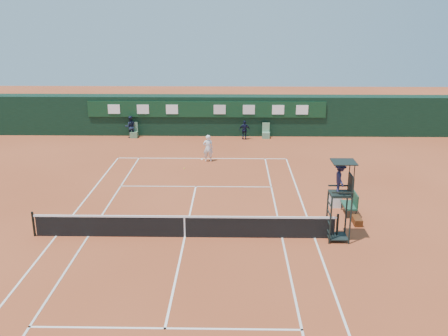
{
  "coord_description": "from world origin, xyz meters",
  "views": [
    {
      "loc": [
        2.02,
        -19.24,
        9.1
      ],
      "look_at": [
        1.55,
        6.0,
        1.2
      ],
      "focal_mm": 40.0,
      "sensor_mm": 36.0,
      "label": 1
    }
  ],
  "objects_px": {
    "tennis_net": "(185,226)",
    "player_bench": "(352,202)",
    "cooler": "(335,200)",
    "player": "(208,148)",
    "umpire_chair": "(341,184)"
  },
  "relations": [
    {
      "from": "tennis_net",
      "to": "player_bench",
      "type": "bearing_deg",
      "value": 19.25
    },
    {
      "from": "player_bench",
      "to": "cooler",
      "type": "height_order",
      "value": "player_bench"
    },
    {
      "from": "player_bench",
      "to": "player",
      "type": "xyz_separation_m",
      "value": [
        -7.15,
        8.62,
        0.27
      ]
    },
    {
      "from": "umpire_chair",
      "to": "player",
      "type": "height_order",
      "value": "umpire_chair"
    },
    {
      "from": "player_bench",
      "to": "cooler",
      "type": "xyz_separation_m",
      "value": [
        -0.56,
        0.99,
        -0.27
      ]
    },
    {
      "from": "cooler",
      "to": "umpire_chair",
      "type": "bearing_deg",
      "value": -99.74
    },
    {
      "from": "umpire_chair",
      "to": "cooler",
      "type": "relative_size",
      "value": 5.3
    },
    {
      "from": "umpire_chair",
      "to": "cooler",
      "type": "bearing_deg",
      "value": 80.26
    },
    {
      "from": "tennis_net",
      "to": "umpire_chair",
      "type": "distance_m",
      "value": 6.68
    },
    {
      "from": "umpire_chair",
      "to": "player",
      "type": "xyz_separation_m",
      "value": [
        -5.95,
        11.39,
        -1.59
      ]
    },
    {
      "from": "cooler",
      "to": "player",
      "type": "xyz_separation_m",
      "value": [
        -6.59,
        7.63,
        0.54
      ]
    },
    {
      "from": "umpire_chair",
      "to": "cooler",
      "type": "height_order",
      "value": "umpire_chair"
    },
    {
      "from": "tennis_net",
      "to": "player_bench",
      "type": "xyz_separation_m",
      "value": [
        7.59,
        2.65,
        0.09
      ]
    },
    {
      "from": "tennis_net",
      "to": "player",
      "type": "bearing_deg",
      "value": 87.78
    },
    {
      "from": "umpire_chair",
      "to": "cooler",
      "type": "xyz_separation_m",
      "value": [
        0.65,
        3.77,
        -2.13
      ]
    }
  ]
}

